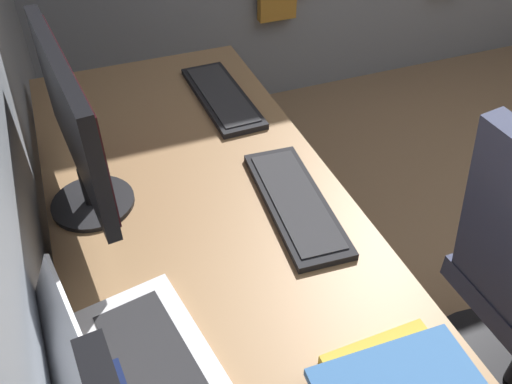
{
  "coord_description": "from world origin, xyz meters",
  "views": [
    {
      "loc": [
        -0.42,
        1.81,
        1.61
      ],
      "look_at": [
        0.29,
        1.53,
        0.95
      ],
      "focal_mm": 37.5,
      "sensor_mm": 36.0,
      "label": 1
    }
  ],
  "objects": [
    {
      "name": "drawer_pedestal",
      "position": [
        0.46,
        1.61,
        0.35
      ],
      "size": [
        0.4,
        0.51,
        0.69
      ],
      "color": "#936D47",
      "rests_on": "ground"
    },
    {
      "name": "laptop_leftmost",
      "position": [
        0.15,
        1.85,
        0.78
      ],
      "size": [
        0.37,
        0.34,
        0.19
      ],
      "color": "silver",
      "rests_on": "desk"
    },
    {
      "name": "desk",
      "position": [
        0.29,
        1.58,
        0.67
      ],
      "size": [
        2.1,
        0.71,
        0.73
      ],
      "color": "#936D47",
      "rests_on": "ground"
    },
    {
      "name": "keyboard_main",
      "position": [
        0.45,
        1.36,
        0.74
      ],
      "size": [
        0.43,
        0.17,
        0.02
      ],
      "color": "black",
      "rests_on": "desk"
    },
    {
      "name": "monitor_primary",
      "position": [
        0.63,
        1.82,
        0.97
      ],
      "size": [
        0.53,
        0.2,
        0.41
      ],
      "color": "black",
      "rests_on": "desk"
    },
    {
      "name": "keyboard_spare",
      "position": [
        0.99,
        1.37,
        0.74
      ],
      "size": [
        0.42,
        0.15,
        0.02
      ],
      "color": "black",
      "rests_on": "desk"
    }
  ]
}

